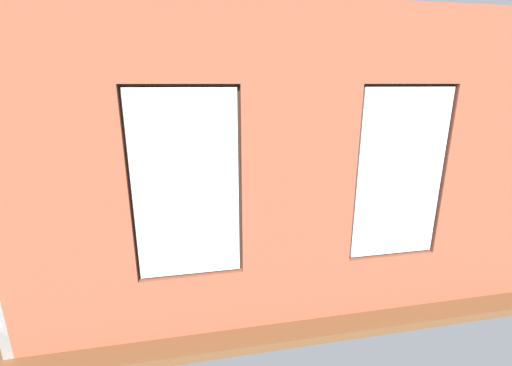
{
  "coord_description": "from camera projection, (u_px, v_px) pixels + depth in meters",
  "views": [
    {
      "loc": [
        1.1,
        6.05,
        2.67
      ],
      "look_at": [
        -0.0,
        0.4,
        0.98
      ],
      "focal_mm": 24.0,
      "sensor_mm": 36.0,
      "label": 1
    }
  ],
  "objects": [
    {
      "name": "coffee_table",
      "position": [
        250.0,
        203.0,
        6.83
      ],
      "size": [
        1.41,
        0.88,
        0.4
      ],
      "color": "olive",
      "rests_on": "ground_plane"
    },
    {
      "name": "couch_by_window",
      "position": [
        271.0,
        265.0,
        4.56
      ],
      "size": [
        1.9,
        0.87,
        0.8
      ],
      "color": "black",
      "rests_on": "ground_plane"
    },
    {
      "name": "remote_silver",
      "position": [
        230.0,
        204.0,
        6.61
      ],
      "size": [
        0.16,
        0.15,
        0.02
      ],
      "primitive_type": "cube",
      "rotation": [
        0.0,
        0.0,
        2.27
      ],
      "color": "#B2B2B7",
      "rests_on": "coffee_table"
    },
    {
      "name": "table_plant_small",
      "position": [
        256.0,
        197.0,
        6.67
      ],
      "size": [
        0.13,
        0.13,
        0.23
      ],
      "color": "#47423D",
      "rests_on": "coffee_table"
    },
    {
      "name": "cup_ceramic",
      "position": [
        250.0,
        199.0,
        6.8
      ],
      "size": [
        0.08,
        0.08,
        0.09
      ],
      "primitive_type": "cylinder",
      "color": "silver",
      "rests_on": "coffee_table"
    },
    {
      "name": "white_wall_right",
      "position": [
        68.0,
        146.0,
        5.43
      ],
      "size": [
        0.1,
        5.27,
        3.41
      ],
      "primitive_type": "cube",
      "color": "silver",
      "rests_on": "ground_plane"
    },
    {
      "name": "ground_plane",
      "position": [
        252.0,
        228.0,
        6.67
      ],
      "size": [
        6.71,
        6.27,
        0.1
      ],
      "primitive_type": "cube",
      "color": "brown"
    },
    {
      "name": "tv_flatscreen",
      "position": [
        104.0,
        184.0,
        6.3
      ],
      "size": [
        1.24,
        0.2,
        0.81
      ],
      "color": "black",
      "rests_on": "media_console"
    },
    {
      "name": "potted_plant_near_tv",
      "position": [
        128.0,
        219.0,
        5.53
      ],
      "size": [
        0.89,
        0.85,
        1.11
      ],
      "color": "#9E5638",
      "rests_on": "ground_plane"
    },
    {
      "name": "potted_plant_between_couches",
      "position": [
        369.0,
        224.0,
        4.73
      ],
      "size": [
        1.07,
        0.95,
        1.49
      ],
      "color": "#47423D",
      "rests_on": "ground_plane"
    },
    {
      "name": "potted_plant_mid_room_small",
      "position": [
        301.0,
        199.0,
        7.36
      ],
      "size": [
        0.24,
        0.24,
        0.4
      ],
      "color": "brown",
      "rests_on": "ground_plane"
    },
    {
      "name": "potted_plant_corner_far_left",
      "position": [
        455.0,
        220.0,
        4.8
      ],
      "size": [
        0.87,
        0.82,
        1.42
      ],
      "color": "beige",
      "rests_on": "ground_plane"
    },
    {
      "name": "candle_jar",
      "position": [
        240.0,
        197.0,
        6.87
      ],
      "size": [
        0.08,
        0.08,
        0.11
      ],
      "primitive_type": "cylinder",
      "color": "#B7333D",
      "rests_on": "coffee_table"
    },
    {
      "name": "couch_left",
      "position": [
        384.0,
        215.0,
        6.31
      ],
      "size": [
        1.02,
        2.0,
        0.8
      ],
      "rotation": [
        0.0,
        0.0,
        1.65
      ],
      "color": "black",
      "rests_on": "ground_plane"
    },
    {
      "name": "media_console",
      "position": [
        108.0,
        216.0,
        6.48
      ],
      "size": [
        1.14,
        0.42,
        0.47
      ],
      "primitive_type": "cube",
      "color": "black",
      "rests_on": "ground_plane"
    },
    {
      "name": "brick_wall_with_windows",
      "position": [
        298.0,
        180.0,
        3.59
      ],
      "size": [
        6.11,
        0.3,
        3.41
      ],
      "color": "#9E5138",
      "rests_on": "ground_plane"
    },
    {
      "name": "papasan_chair",
      "position": [
        224.0,
        179.0,
        8.25
      ],
      "size": [
        1.06,
        1.06,
        0.68
      ],
      "color": "olive",
      "rests_on": "ground_plane"
    }
  ]
}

